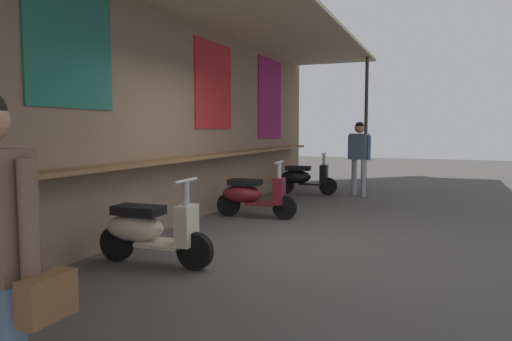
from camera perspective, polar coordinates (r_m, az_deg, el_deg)
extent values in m
plane|color=#474442|center=(6.29, 3.42, -8.73)|extent=(39.03, 39.03, 0.00)
cube|color=#7F6651|center=(7.02, -12.49, 6.47)|extent=(13.94, 0.25, 3.37)
cube|color=brown|center=(6.86, -10.28, 1.23)|extent=(12.55, 0.36, 0.05)
cube|color=#236B5B|center=(5.68, -21.52, 14.72)|extent=(1.29, 0.02, 1.52)
cube|color=#B22328|center=(8.45, -5.12, 10.19)|extent=(1.36, 0.02, 1.51)
cube|color=#841E56|center=(11.08, 1.73, 8.65)|extent=(1.48, 0.02, 1.84)
cylinder|color=#332D28|center=(11.79, 13.19, 5.55)|extent=(0.08, 0.08, 3.26)
ellipsoid|color=beige|center=(5.45, -14.46, -6.71)|extent=(0.40, 0.71, 0.30)
cube|color=black|center=(5.39, -14.07, -4.68)|extent=(0.31, 0.56, 0.10)
cube|color=beige|center=(5.29, -11.28, -8.66)|extent=(0.39, 0.51, 0.04)
cube|color=beige|center=(5.10, -8.43, -6.62)|extent=(0.28, 0.17, 0.44)
cylinder|color=#B7B7BC|center=(5.07, -8.45, -5.18)|extent=(0.07, 0.07, 0.70)
cylinder|color=#B7B7BC|center=(5.02, -8.50, -1.24)|extent=(0.46, 0.05, 0.04)
cylinder|color=black|center=(5.11, -7.40, -9.68)|extent=(0.11, 0.40, 0.40)
cylinder|color=black|center=(5.64, -16.52, -8.45)|extent=(0.11, 0.40, 0.40)
ellipsoid|color=maroon|center=(8.02, -1.68, -2.83)|extent=(0.43, 0.73, 0.30)
cube|color=black|center=(7.98, -1.35, -1.42)|extent=(0.34, 0.57, 0.10)
cube|color=maroon|center=(7.93, 0.71, -4.01)|extent=(0.42, 0.53, 0.04)
cube|color=maroon|center=(7.82, 2.82, -2.51)|extent=(0.29, 0.18, 0.44)
cylinder|color=#B7B7BC|center=(7.80, 2.82, -1.57)|extent=(0.07, 0.07, 0.70)
cylinder|color=#B7B7BC|center=(7.77, 2.83, 1.00)|extent=(0.46, 0.07, 0.04)
cylinder|color=black|center=(7.83, 3.52, -4.50)|extent=(0.13, 0.41, 0.40)
cylinder|color=black|center=(8.13, -3.34, -4.15)|extent=(0.13, 0.41, 0.40)
ellipsoid|color=black|center=(10.92, 4.86, -0.76)|extent=(0.43, 0.73, 0.30)
cube|color=black|center=(10.89, 5.13, 0.28)|extent=(0.34, 0.57, 0.10)
cube|color=black|center=(10.87, 6.66, -1.60)|extent=(0.42, 0.53, 0.04)
cube|color=black|center=(10.79, 8.23, -0.49)|extent=(0.29, 0.18, 0.44)
cylinder|color=#B7B7BC|center=(10.78, 8.24, 0.20)|extent=(0.07, 0.07, 0.70)
cylinder|color=#B7B7BC|center=(10.76, 8.27, 2.06)|extent=(0.46, 0.07, 0.04)
cylinder|color=black|center=(10.81, 8.74, -1.93)|extent=(0.13, 0.41, 0.40)
cylinder|color=black|center=(11.00, 3.59, -1.75)|extent=(0.13, 0.41, 0.40)
cylinder|color=brown|center=(2.24, -25.87, -5.74)|extent=(0.08, 0.08, 0.55)
cube|color=brown|center=(2.28, -23.95, -13.89)|extent=(0.26, 0.10, 0.20)
cylinder|color=#999EA8|center=(10.74, 12.89, -0.91)|extent=(0.12, 0.12, 0.82)
cylinder|color=#999EA8|center=(10.99, 11.80, -0.76)|extent=(0.12, 0.12, 0.82)
cube|color=slate|center=(10.82, 12.41, 2.85)|extent=(0.33, 0.45, 0.58)
sphere|color=#A37556|center=(10.81, 12.45, 5.03)|extent=(0.22, 0.22, 0.22)
sphere|color=black|center=(10.81, 12.46, 5.24)|extent=(0.20, 0.20, 0.20)
cylinder|color=slate|center=(10.70, 13.55, 2.68)|extent=(0.08, 0.08, 0.55)
cylinder|color=slate|center=(10.94, 11.30, 2.77)|extent=(0.08, 0.08, 0.55)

